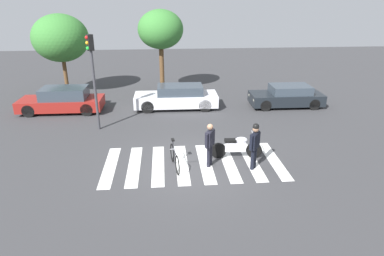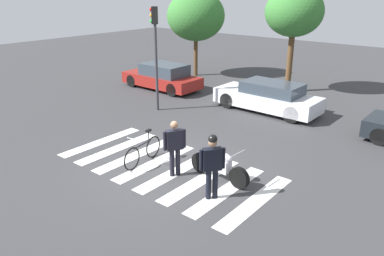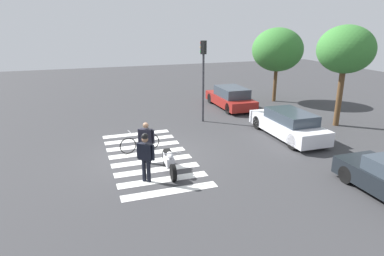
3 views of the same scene
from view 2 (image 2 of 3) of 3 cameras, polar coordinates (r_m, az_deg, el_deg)
The scene contains 11 objects.
ground_plane at distance 11.67m, azimuth -3.92°, elevation -5.85°, with size 60.00×60.00×0.00m, color #38383A.
police_motorcycle at distance 10.75m, azimuth 4.08°, elevation -5.60°, with size 2.03×0.62×1.02m.
leaning_bicycle at distance 11.81m, azimuth -7.39°, elevation -3.54°, with size 0.46×1.76×1.02m.
officer_on_foot at distance 10.75m, azimuth -2.63°, elevation -2.59°, with size 0.42×0.59×1.68m.
officer_by_motorcycle at distance 9.56m, azimuth 3.07°, elevation -5.18°, with size 0.46×0.54×1.78m.
crosswalk_stripes at distance 11.67m, azimuth -3.92°, elevation -5.83°, with size 6.75×3.26×0.01m.
car_maroon_wagon at distance 20.43m, azimuth -4.50°, elevation 7.68°, with size 4.45×1.81×1.36m.
car_white_van at distance 16.90m, azimuth 11.36°, elevation 4.59°, with size 4.65×1.73×1.32m.
traffic_light_pole at distance 16.37m, azimuth -5.57°, elevation 12.66°, with size 0.35×0.34×4.42m.
street_tree_near at distance 23.22m, azimuth 0.58°, elevation 16.53°, with size 3.41×3.41×5.01m.
street_tree_mid at distance 19.93m, azimuth 15.14°, elevation 16.48°, with size 2.85×2.85×5.24m.
Camera 2 is at (7.22, -7.56, 5.18)m, focal length 35.38 mm.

